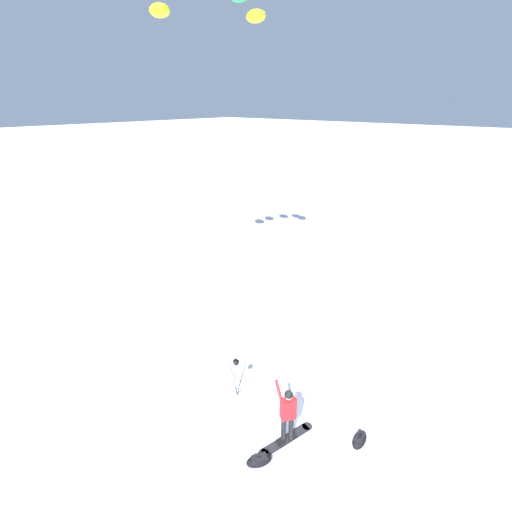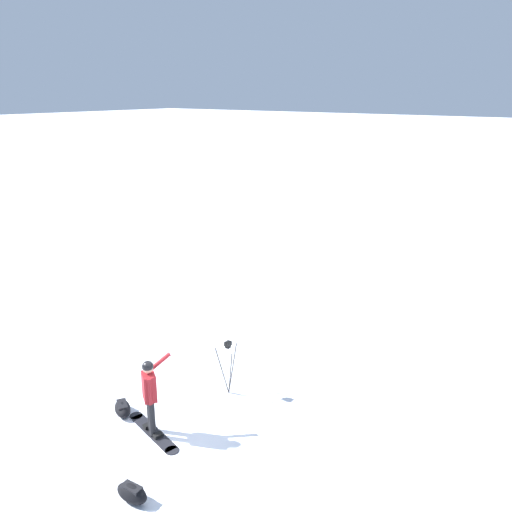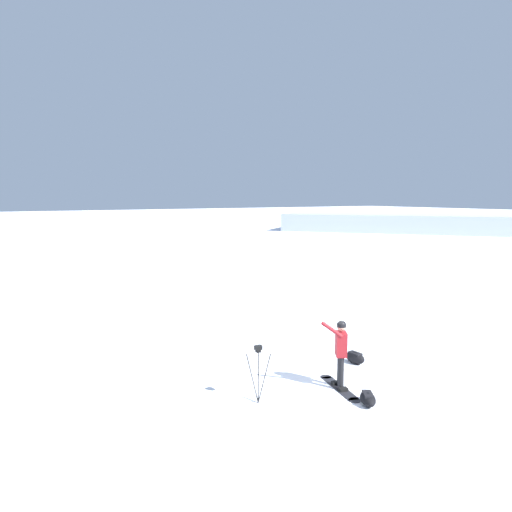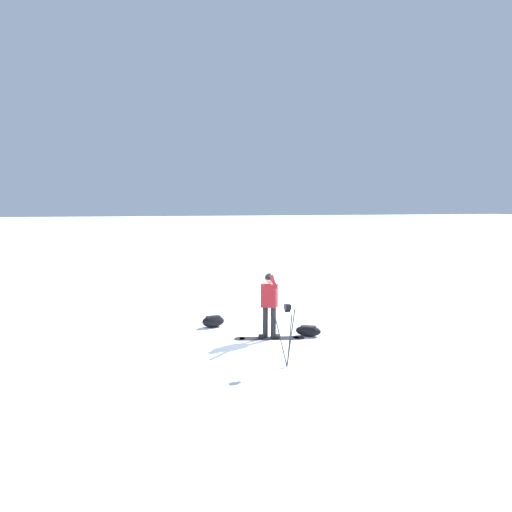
{
  "view_description": "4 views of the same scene",
  "coord_description": "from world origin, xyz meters",
  "px_view_note": "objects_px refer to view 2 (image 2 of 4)",
  "views": [
    {
      "loc": [
        -7.15,
        -4.74,
        8.81
      ],
      "look_at": [
        0.79,
        2.07,
        4.43
      ],
      "focal_mm": 26.23,
      "sensor_mm": 36.0,
      "label": 1
    },
    {
      "loc": [
        6.84,
        -6.99,
        7.17
      ],
      "look_at": [
        0.53,
        1.66,
        3.78
      ],
      "focal_mm": 36.97,
      "sensor_mm": 36.0,
      "label": 2
    },
    {
      "loc": [
        -9.81,
        7.62,
        4.88
      ],
      "look_at": [
        0.37,
        1.4,
        3.38
      ],
      "focal_mm": 34.31,
      "sensor_mm": 36.0,
      "label": 3
    },
    {
      "loc": [
        3.17,
        11.24,
        3.53
      ],
      "look_at": [
        -0.05,
        0.74,
        2.35
      ],
      "focal_mm": 33.15,
      "sensor_mm": 36.0,
      "label": 4
    }
  ],
  "objects_px": {
    "gear_bag_large": "(123,408)",
    "snowboard": "(153,432)",
    "camera_tripod": "(228,357)",
    "gear_bag_small": "(132,493)",
    "snowboarder": "(150,390)"
  },
  "relations": [
    {
      "from": "snowboard",
      "to": "gear_bag_large",
      "type": "xyz_separation_m",
      "value": [
        -1.09,
        0.08,
        0.13
      ]
    },
    {
      "from": "camera_tripod",
      "to": "gear_bag_small",
      "type": "height_order",
      "value": "camera_tripod"
    },
    {
      "from": "snowboarder",
      "to": "gear_bag_large",
      "type": "relative_size",
      "value": 2.33
    },
    {
      "from": "snowboarder",
      "to": "snowboard",
      "type": "relative_size",
      "value": 0.98
    },
    {
      "from": "snowboard",
      "to": "camera_tripod",
      "type": "bearing_deg",
      "value": 81.29
    },
    {
      "from": "snowboarder",
      "to": "gear_bag_large",
      "type": "height_order",
      "value": "snowboarder"
    },
    {
      "from": "snowboard",
      "to": "gear_bag_large",
      "type": "height_order",
      "value": "gear_bag_large"
    },
    {
      "from": "snowboarder",
      "to": "gear_bag_small",
      "type": "bearing_deg",
      "value": -53.73
    },
    {
      "from": "snowboarder",
      "to": "snowboard",
      "type": "distance_m",
      "value": 1.06
    },
    {
      "from": "camera_tripod",
      "to": "snowboard",
      "type": "bearing_deg",
      "value": -98.71
    },
    {
      "from": "gear_bag_large",
      "to": "gear_bag_small",
      "type": "relative_size",
      "value": 1.11
    },
    {
      "from": "snowboard",
      "to": "camera_tripod",
      "type": "height_order",
      "value": "camera_tripod"
    },
    {
      "from": "gear_bag_small",
      "to": "camera_tripod",
      "type": "bearing_deg",
      "value": 102.37
    },
    {
      "from": "gear_bag_large",
      "to": "snowboard",
      "type": "bearing_deg",
      "value": -4.16
    },
    {
      "from": "snowboard",
      "to": "camera_tripod",
      "type": "distance_m",
      "value": 2.44
    }
  ]
}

